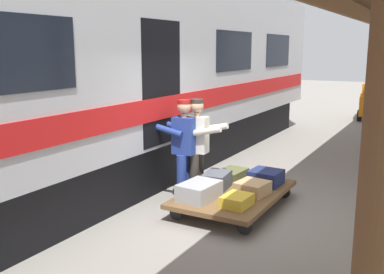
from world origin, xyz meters
TOP-DOWN VIEW (x-y plane):
  - ground_plane at (0.00, 0.00)m, footprint 60.00×60.00m
  - train_car at (3.26, 0.00)m, footprint 3.02×16.34m
  - luggage_cart at (0.53, -0.16)m, footprint 1.37×2.18m
  - suitcase_gray_aluminum at (0.84, 0.44)m, footprint 0.51×0.67m
  - suitcase_olive_duffel at (0.84, -0.76)m, footprint 0.43×0.58m
  - suitcase_tan_vintage at (0.22, -0.16)m, footprint 0.50×0.52m
  - suitcase_slate_roller at (0.84, -0.16)m, footprint 0.42×0.56m
  - suitcase_navy_fabric at (0.22, -0.76)m, footprint 0.51×0.50m
  - suitcase_yellow_case at (0.22, 0.44)m, footprint 0.38×0.47m
  - porter_in_overalls at (1.39, -0.02)m, footprint 0.69×0.46m
  - porter_by_door at (1.21, -0.21)m, footprint 0.69×0.47m
  - baggage_tug at (-0.21, -10.81)m, footprint 1.30×1.82m

SIDE VIEW (x-z plane):
  - ground_plane at x=0.00m, z-range 0.00..0.00m
  - luggage_cart at x=0.53m, z-range 0.10..0.37m
  - suitcase_yellow_case at x=0.22m, z-range 0.28..0.44m
  - suitcase_olive_duffel at x=0.84m, z-range 0.28..0.44m
  - suitcase_tan_vintage at x=0.22m, z-range 0.28..0.48m
  - suitcase_navy_fabric at x=0.22m, z-range 0.28..0.52m
  - suitcase_gray_aluminum at x=0.84m, z-range 0.28..0.53m
  - suitcase_slate_roller at x=0.84m, z-range 0.28..0.54m
  - baggage_tug at x=-0.21m, z-range -0.02..1.28m
  - porter_in_overalls at x=1.39m, z-range 0.07..1.78m
  - porter_by_door at x=1.21m, z-range 0.07..1.78m
  - train_car at x=3.26m, z-range 0.06..4.06m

